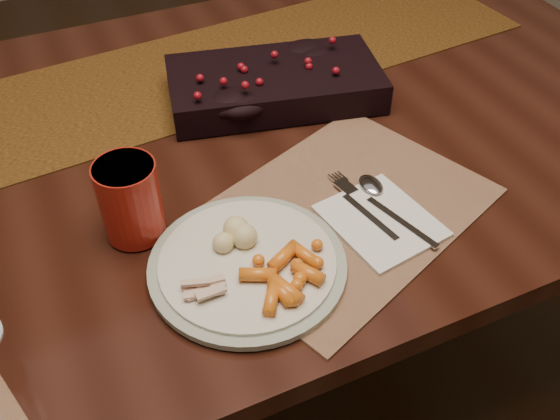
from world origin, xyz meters
name	(u,v)px	position (x,y,z in m)	size (l,w,h in m)	color
floor	(230,375)	(0.00, 0.00, 0.00)	(5.00, 5.00, 0.00)	black
dining_table	(220,279)	(0.00, 0.00, 0.38)	(1.80, 1.00, 0.75)	black
table_runner	(147,87)	(-0.05, 0.19, 0.75)	(1.61, 0.33, 0.00)	#583605
centerpiece	(275,79)	(0.16, 0.06, 0.79)	(0.38, 0.20, 0.08)	black
placemat_main	(342,210)	(0.12, -0.26, 0.75)	(0.43, 0.31, 0.00)	brown
dinner_plate	(247,264)	(-0.05, -0.31, 0.76)	(0.27, 0.27, 0.01)	beige
baby_carrots	(287,274)	(-0.01, -0.36, 0.78)	(0.10, 0.08, 0.02)	orange
mashed_potatoes	(228,227)	(-0.06, -0.26, 0.79)	(0.08, 0.07, 0.04)	beige
turkey_shreds	(208,285)	(-0.11, -0.34, 0.78)	(0.07, 0.06, 0.02)	#B6A090
napkin	(381,221)	(0.16, -0.31, 0.76)	(0.14, 0.16, 0.01)	silver
fork	(364,209)	(0.15, -0.28, 0.76)	(0.02, 0.15, 0.00)	white
spoon	(392,210)	(0.18, -0.30, 0.76)	(0.03, 0.16, 0.00)	silver
red_cup	(130,200)	(-0.17, -0.18, 0.81)	(0.09, 0.09, 0.12)	maroon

